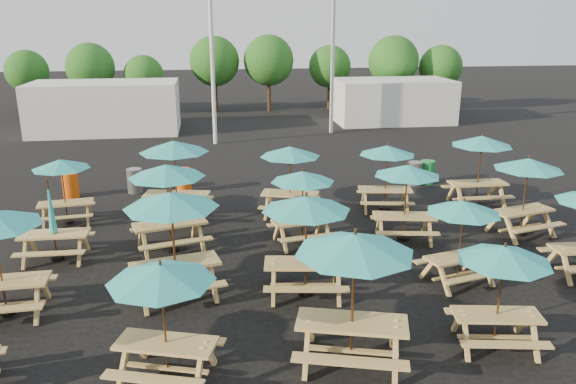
{
  "coord_description": "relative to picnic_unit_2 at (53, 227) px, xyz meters",
  "views": [
    {
      "loc": [
        -2.27,
        -14.53,
        6.07
      ],
      "look_at": [
        0.0,
        1.5,
        1.1
      ],
      "focal_mm": 35.0,
      "sensor_mm": 36.0,
      "label": 1
    }
  ],
  "objects": [
    {
      "name": "picnic_unit_7",
      "position": [
        3.03,
        2.74,
        1.28
      ],
      "size": [
        2.5,
        2.5,
        2.57
      ],
      "rotation": [
        0.0,
        0.0,
        -0.19
      ],
      "color": "tan",
      "rests_on": "ground"
    },
    {
      "name": "event_tent_0",
      "position": [
        -1.59,
        18.13,
        0.48
      ],
      "size": [
        8.0,
        4.0,
        2.8
      ],
      "primitive_type": "cube",
      "color": "silver",
      "rests_on": "ground"
    },
    {
      "name": "waste_bin_4",
      "position": [
        12.41,
        5.58,
        -0.47
      ],
      "size": [
        0.56,
        0.56,
        0.89
      ],
      "primitive_type": "cylinder",
      "color": "#198E3A",
      "rests_on": "ground"
    },
    {
      "name": "waste_bin_1",
      "position": [
        1.35,
        5.92,
        -0.47
      ],
      "size": [
        0.56,
        0.56,
        0.89
      ],
      "primitive_type": "cylinder",
      "color": "gray",
      "rests_on": "ground"
    },
    {
      "name": "picnic_unit_5",
      "position": [
        3.25,
        -2.56,
        1.25
      ],
      "size": [
        2.52,
        2.52,
        2.53
      ],
      "rotation": [
        0.0,
        0.0,
        0.23
      ],
      "color": "tan",
      "rests_on": "ground"
    },
    {
      "name": "picnic_unit_2",
      "position": [
        0.0,
        0.0,
        0.0
      ],
      "size": [
        1.77,
        1.55,
        2.23
      ],
      "rotation": [
        0.0,
        0.0,
        -0.01
      ],
      "color": "tan",
      "rests_on": "ground"
    },
    {
      "name": "picnic_unit_15",
      "position": [
        9.82,
        2.72,
        0.98
      ],
      "size": [
        2.12,
        2.12,
        2.22
      ],
      "rotation": [
        0.0,
        0.0,
        -0.17
      ],
      "color": "tan",
      "rests_on": "ground"
    },
    {
      "name": "tree_7",
      "position": [
        20.04,
        23.05,
        2.07
      ],
      "size": [
        2.95,
        2.95,
        4.48
      ],
      "color": "#382314",
      "rests_on": "ground"
    },
    {
      "name": "waste_bin_2",
      "position": [
        3.12,
        5.71,
        -0.47
      ],
      "size": [
        0.56,
        0.56,
        0.89
      ],
      "primitive_type": "cylinder",
      "color": "#EA560D",
      "rests_on": "ground"
    },
    {
      "name": "picnic_unit_19",
      "position": [
        13.08,
        2.78,
        1.16
      ],
      "size": [
        2.05,
        2.05,
        2.43
      ],
      "rotation": [
        0.0,
        0.0,
        -0.02
      ],
      "color": "tan",
      "rests_on": "ground"
    },
    {
      "name": "tree_0",
      "position": [
        -7.66,
        25.37,
        1.91
      ],
      "size": [
        2.8,
        2.8,
        4.24
      ],
      "color": "#382314",
      "rests_on": "ground"
    },
    {
      "name": "mast_0",
      "position": [
        4.41,
        14.13,
        5.08
      ],
      "size": [
        0.2,
        0.2,
        12.0
      ],
      "primitive_type": "cylinder",
      "color": "silver",
      "rests_on": "ground"
    },
    {
      "name": "picnic_unit_9",
      "position": [
        6.18,
        -2.86,
        1.14
      ],
      "size": [
        2.26,
        2.26,
        2.4
      ],
      "rotation": [
        0.0,
        0.0,
        -0.15
      ],
      "color": "tan",
      "rests_on": "ground"
    },
    {
      "name": "ground",
      "position": [
        6.41,
        0.13,
        -0.92
      ],
      "size": [
        120.0,
        120.0,
        0.0
      ],
      "primitive_type": "plane",
      "color": "black",
      "rests_on": "ground"
    },
    {
      "name": "picnic_unit_4",
      "position": [
        3.24,
        -5.68,
        0.98
      ],
      "size": [
        2.31,
        2.31,
        2.22
      ],
      "rotation": [
        0.0,
        0.0,
        -0.31
      ],
      "color": "tan",
      "rests_on": "ground"
    },
    {
      "name": "event_tent_1",
      "position": [
        15.41,
        19.13,
        0.38
      ],
      "size": [
        7.0,
        4.0,
        2.6
      ],
      "primitive_type": "cube",
      "color": "silver",
      "rests_on": "ground"
    },
    {
      "name": "picnic_unit_3",
      "position": [
        -0.36,
        2.83,
        0.86
      ],
      "size": [
        1.93,
        1.93,
        2.08
      ],
      "rotation": [
        0.0,
        0.0,
        0.13
      ],
      "color": "tan",
      "rests_on": "ground"
    },
    {
      "name": "tree_1",
      "position": [
        -3.33,
        24.03,
        2.23
      ],
      "size": [
        3.11,
        3.11,
        4.72
      ],
      "color": "#382314",
      "rests_on": "ground"
    },
    {
      "name": "picnic_unit_6",
      "position": [
        2.97,
        0.17,
        1.2
      ],
      "size": [
        2.52,
        2.52,
        2.47
      ],
      "rotation": [
        0.0,
        0.0,
        0.27
      ],
      "color": "tan",
      "rests_on": "ground"
    },
    {
      "name": "tree_3",
      "position": [
        4.66,
        24.84,
        2.49
      ],
      "size": [
        3.36,
        3.36,
        5.09
      ],
      "color": "#382314",
      "rests_on": "ground"
    },
    {
      "name": "tree_4",
      "position": [
        8.31,
        24.38,
        2.54
      ],
      "size": [
        3.41,
        3.41,
        5.17
      ],
      "color": "#382314",
      "rests_on": "ground"
    },
    {
      "name": "waste_bin_0",
      "position": [
        -0.85,
        5.66,
        -0.47
      ],
      "size": [
        0.56,
        0.56,
        0.89
      ],
      "primitive_type": "cylinder",
      "color": "#EA560D",
      "rests_on": "ground"
    },
    {
      "name": "picnic_unit_8",
      "position": [
        6.55,
        -5.65,
        1.28
      ],
      "size": [
        2.63,
        2.63,
        2.57
      ],
      "rotation": [
        0.0,
        0.0,
        -0.28
      ],
      "color": "tan",
      "rests_on": "ground"
    },
    {
      "name": "picnic_unit_14",
      "position": [
        9.55,
        0.07,
        1.01
      ],
      "size": [
        2.16,
        2.16,
        2.25
      ],
      "rotation": [
        0.0,
        0.0,
        -0.17
      ],
      "color": "tan",
      "rests_on": "ground"
    },
    {
      "name": "tree_2",
      "position": [
        0.02,
        23.78,
        1.71
      ],
      "size": [
        2.59,
        2.59,
        3.93
      ],
      "color": "#382314",
      "rests_on": "ground"
    },
    {
      "name": "tree_6",
      "position": [
        16.65,
        23.02,
        2.51
      ],
      "size": [
        3.38,
        3.38,
        5.13
      ],
      "color": "#382314",
      "rests_on": "ground"
    },
    {
      "name": "picnic_unit_12",
      "position": [
        9.44,
        -5.51,
        0.89
      ],
      "size": [
        2.02,
        2.02,
        2.11
      ],
      "rotation": [
        0.0,
        0.0,
        -0.17
      ],
      "color": "tan",
      "rests_on": "ground"
    },
    {
      "name": "picnic_unit_13",
      "position": [
        9.91,
        -2.78,
        0.87
      ],
      "size": [
        2.11,
        2.11,
        2.09
      ],
      "rotation": [
        0.0,
        0.0,
        0.25
      ],
      "color": "tan",
      "rests_on": "ground"
    },
    {
      "name": "mast_1",
      "position": [
        10.91,
        16.13,
        5.08
      ],
      "size": [
        0.2,
        0.2,
        12.0
      ],
      "primitive_type": "cylinder",
      "color": "silver",
      "rests_on": "ground"
    },
    {
      "name": "tree_5",
      "position": [
        12.64,
        24.8,
        2.06
      ],
      "size": [
        2.94,
        2.94,
        4.45
      ],
      "color": "#382314",
      "rests_on": "ground"
    },
    {
      "name": "picnic_unit_18",
      "position": [
        13.1,
        -0.03,
        1.08
      ],
      "size": [
        2.35,
        2.35,
        2.34
      ],
      "rotation": [
        0.0,
        0.0,
        0.25
      ],
      "color": "tan",
      "rests_on": "ground"
    },
    {
      "name": "waste_bin_3",
      "position": [
        11.88,
        5.46,
        -0.47
      ],
      "size": [
        0.56,
        0.56,
        0.89
      ],
      "primitive_type": "cylinder",
      "color": "gray",
      "rests_on": "ground"
    },
    {
      "name": "picnic_unit_10",
      "position": [
        6.61,
        0.17,
        0.92
      ],
      "size": [
        2.07,
        2.07,
        2.14
      ],
      "rotation": [
        0.0,
        0.0,
        0.18
      ],
      "color": "tan",
      "rests_on": "ground"
    },
    {
      "name": "picnic_unit_11",
      "position": [
        6.61,
        2.59,
        1.06
      ],
      "size": [
        2.39,
        2.39,
        2.31
      ],
      "rotation": [
        0.0,
        0.0,
        -0.3
      ],
      "color": "tan",
      "rests_on": "ground"
    }
  ]
}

